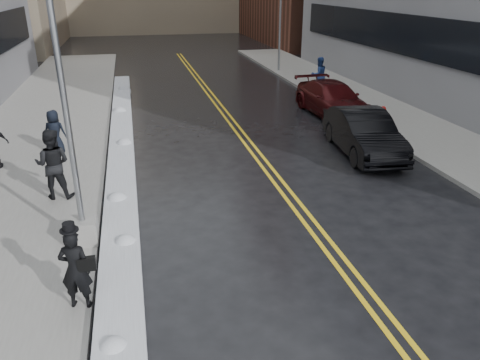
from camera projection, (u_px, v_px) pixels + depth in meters
ground at (235, 275)px, 10.34m from camera, size 160.00×160.00×0.00m
sidewalk_west at (35, 148)px, 18.09m from camera, size 5.50×50.00×0.15m
sidewalk_east at (401, 122)px, 21.35m from camera, size 4.00×50.00×0.15m
lane_line_left at (238, 135)px, 19.79m from camera, size 0.12×50.00×0.01m
lane_line_right at (245, 135)px, 19.85m from camera, size 0.12×50.00×0.01m
snow_ridge at (122, 156)px, 16.94m from camera, size 0.90×30.00×0.34m
lamppost at (71, 149)px, 10.46m from camera, size 0.65×0.65×7.62m
fire_hydrant at (383, 113)px, 20.96m from camera, size 0.26×0.26×0.73m
traffic_signal at (280, 22)px, 32.29m from camera, size 0.16×0.20×6.00m
pedestrian_fedora at (75, 269)px, 8.83m from camera, size 0.67×0.51×1.66m
pedestrian_b at (53, 164)px, 13.37m from camera, size 1.11×0.93×2.06m
pedestrian_c at (55, 132)px, 16.98m from camera, size 0.90×0.70×1.62m
pedestrian_east at (319, 75)px, 26.52m from camera, size 1.04×0.86×1.96m
car_black at (364, 133)px, 17.38m from camera, size 2.20×5.06×1.62m
car_maroon at (332, 99)px, 22.51m from camera, size 2.44×5.48×1.56m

